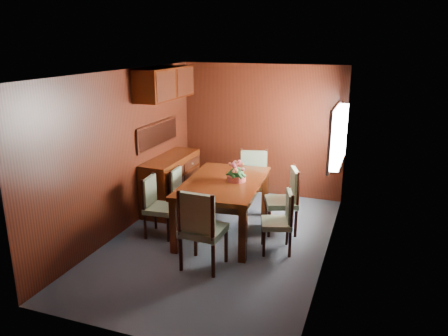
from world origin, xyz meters
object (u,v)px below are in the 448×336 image
at_px(dining_table, 224,188).
at_px(flower_centerpiece, 236,172).
at_px(chair_left_near, 156,203).
at_px(chair_head, 201,226).
at_px(chair_right_near, 282,218).
at_px(sideboard, 171,182).

distance_m(dining_table, flower_centerpiece, 0.32).
relative_size(chair_left_near, chair_head, 0.84).
height_order(chair_right_near, flower_centerpiece, flower_centerpiece).
distance_m(dining_table, chair_right_near, 1.01).
distance_m(sideboard, chair_head, 2.24).
relative_size(sideboard, chair_head, 1.30).
distance_m(chair_head, flower_centerpiece, 1.25).
xyz_separation_m(chair_left_near, chair_right_near, (1.85, 0.12, -0.02)).
xyz_separation_m(sideboard, chair_head, (1.31, -1.81, 0.15)).
relative_size(sideboard, chair_left_near, 1.54).
xyz_separation_m(chair_right_near, chair_head, (-0.84, -0.84, 0.11)).
bearing_deg(chair_left_near, dining_table, 108.97).
distance_m(sideboard, flower_centerpiece, 1.60).
relative_size(dining_table, chair_head, 1.70).
bearing_deg(chair_left_near, chair_head, 49.40).
xyz_separation_m(chair_right_near, flower_centerpiece, (-0.77, 0.35, 0.47)).
xyz_separation_m(dining_table, chair_head, (0.10, -1.13, -0.11)).
bearing_deg(chair_head, sideboard, 128.27).
height_order(sideboard, chair_head, chair_head).
xyz_separation_m(sideboard, chair_right_near, (2.15, -0.97, 0.04)).
relative_size(chair_left_near, chair_right_near, 1.04).
bearing_deg(sideboard, dining_table, -29.28).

